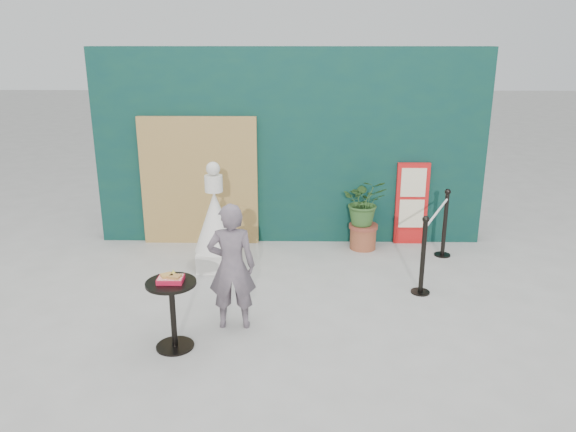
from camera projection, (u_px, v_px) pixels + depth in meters
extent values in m
plane|color=#ADAAA5|center=(286.00, 336.00, 6.15)|extent=(60.00, 60.00, 0.00)
cube|color=#0A302F|center=(290.00, 147.00, 8.69)|extent=(6.00, 0.30, 3.00)
cube|color=tan|center=(199.00, 181.00, 8.66)|extent=(1.80, 0.08, 2.00)
imported|color=slate|center=(232.00, 267.00, 6.15)|extent=(0.55, 0.38, 1.45)
cube|color=red|center=(412.00, 204.00, 8.74)|extent=(0.50, 0.06, 1.30)
cube|color=beige|center=(413.00, 182.00, 8.60)|extent=(0.38, 0.02, 0.45)
cube|color=beige|center=(411.00, 214.00, 8.75)|extent=(0.38, 0.02, 0.45)
cube|color=red|center=(410.00, 235.00, 8.86)|extent=(0.38, 0.02, 0.18)
cube|color=silver|center=(217.00, 259.00, 7.92)|extent=(0.52, 0.52, 0.28)
cone|color=silver|center=(215.00, 221.00, 7.75)|extent=(0.60, 0.60, 0.84)
cylinder|color=white|center=(214.00, 184.00, 7.59)|extent=(0.24, 0.24, 0.22)
sphere|color=silver|center=(213.00, 169.00, 7.52)|extent=(0.19, 0.19, 0.19)
cylinder|color=black|center=(175.00, 346.00, 5.93)|extent=(0.40, 0.40, 0.02)
cylinder|color=black|center=(173.00, 316.00, 5.82)|extent=(0.06, 0.06, 0.72)
cylinder|color=black|center=(171.00, 283.00, 5.71)|extent=(0.52, 0.52, 0.03)
cube|color=red|center=(171.00, 280.00, 5.70)|extent=(0.26, 0.19, 0.05)
cube|color=red|center=(170.00, 277.00, 5.69)|extent=(0.24, 0.17, 0.00)
cube|color=#D5984D|center=(167.00, 275.00, 5.69)|extent=(0.15, 0.14, 0.02)
cube|color=#C28947|center=(175.00, 277.00, 5.66)|extent=(0.13, 0.13, 0.02)
cone|color=yellow|center=(173.00, 272.00, 5.73)|extent=(0.06, 0.06, 0.06)
cylinder|color=brown|center=(363.00, 238.00, 8.66)|extent=(0.40, 0.40, 0.33)
cylinder|color=brown|center=(363.00, 226.00, 8.60)|extent=(0.44, 0.44, 0.06)
imported|color=#305725|center=(364.00, 202.00, 8.48)|extent=(0.66, 0.57, 0.73)
cylinder|color=black|center=(420.00, 292.00, 7.19)|extent=(0.24, 0.24, 0.02)
cylinder|color=black|center=(423.00, 258.00, 7.04)|extent=(0.06, 0.06, 0.96)
sphere|color=black|center=(426.00, 219.00, 6.89)|extent=(0.09, 0.09, 0.09)
cylinder|color=black|center=(442.00, 255.00, 8.42)|extent=(0.24, 0.24, 0.02)
cylinder|color=black|center=(445.00, 225.00, 8.27)|extent=(0.06, 0.06, 0.96)
sphere|color=black|center=(448.00, 192.00, 8.12)|extent=(0.09, 0.09, 0.09)
cylinder|color=white|center=(437.00, 212.00, 7.54)|extent=(0.63, 1.31, 0.03)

